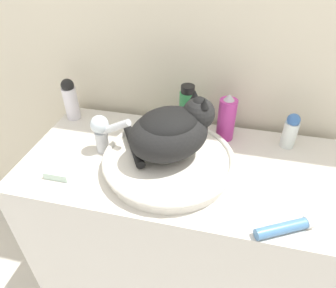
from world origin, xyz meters
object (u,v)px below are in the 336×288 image
at_px(shampoo_bottle_tall, 187,111).
at_px(cream_tube, 285,228).
at_px(spray_bottle_trigger, 227,118).
at_px(lotion_bottle_white, 70,99).
at_px(cat, 172,130).
at_px(deodorant_stick, 290,131).
at_px(faucet, 103,131).
at_px(soap_bar, 58,174).

height_order(shampoo_bottle_tall, cream_tube, shampoo_bottle_tall).
relative_size(shampoo_bottle_tall, spray_bottle_trigger, 1.09).
bearing_deg(cream_tube, lotion_bottle_white, 154.00).
xyz_separation_m(lotion_bottle_white, cream_tube, (0.78, -0.38, -0.07)).
bearing_deg(spray_bottle_trigger, cat, -127.95).
bearing_deg(shampoo_bottle_tall, deodorant_stick, 0.00).
bearing_deg(faucet, lotion_bottle_white, 147.94).
relative_size(cat, cream_tube, 2.20).
bearing_deg(faucet, cream_tube, -12.13).
distance_m(cat, soap_bar, 0.37).
distance_m(cat, shampoo_bottle_tall, 0.20).
relative_size(lotion_bottle_white, spray_bottle_trigger, 0.95).
bearing_deg(cat, soap_bar, 162.81).
bearing_deg(deodorant_stick, faucet, -164.15).
distance_m(lotion_bottle_white, spray_bottle_trigger, 0.59).
xyz_separation_m(cat, spray_bottle_trigger, (0.15, 0.20, -0.06)).
xyz_separation_m(cat, cream_tube, (0.34, -0.18, -0.12)).
xyz_separation_m(faucet, cream_tube, (0.57, -0.21, -0.07)).
relative_size(cat, lotion_bottle_white, 2.04).
bearing_deg(shampoo_bottle_tall, spray_bottle_trigger, 0.00).
relative_size(cat, soap_bar, 4.34).
relative_size(spray_bottle_trigger, soap_bar, 2.24).
distance_m(faucet, cream_tube, 0.61).
xyz_separation_m(deodorant_stick, spray_bottle_trigger, (-0.22, 0.00, 0.02)).
xyz_separation_m(shampoo_bottle_tall, spray_bottle_trigger, (0.14, 0.00, -0.01)).
relative_size(faucet, soap_bar, 1.91).
height_order(cat, spray_bottle_trigger, cat).
relative_size(lotion_bottle_white, soap_bar, 2.12).
distance_m(faucet, deodorant_stick, 0.63).
distance_m(cat, cream_tube, 0.40).
height_order(faucet, soap_bar, faucet).
distance_m(shampoo_bottle_tall, lotion_bottle_white, 0.45).
xyz_separation_m(spray_bottle_trigger, soap_bar, (-0.48, -0.33, -0.07)).
bearing_deg(deodorant_stick, lotion_bottle_white, 180.00).
bearing_deg(shampoo_bottle_tall, lotion_bottle_white, 180.00).
bearing_deg(faucet, soap_bar, -113.10).
height_order(lotion_bottle_white, cream_tube, lotion_bottle_white).
bearing_deg(soap_bar, lotion_bottle_white, 109.33).
distance_m(deodorant_stick, lotion_bottle_white, 0.81).
bearing_deg(cat, shampoo_bottle_tall, 47.77).
distance_m(shampoo_bottle_tall, soap_bar, 0.48).
xyz_separation_m(lotion_bottle_white, soap_bar, (0.11, -0.33, -0.07)).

